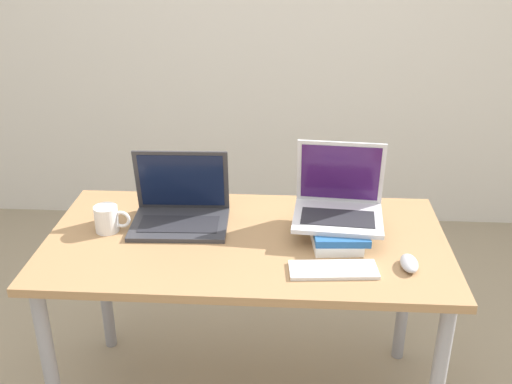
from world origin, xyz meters
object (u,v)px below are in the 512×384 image
laptop_left (180,209)px  wireless_keyboard (333,270)px  mug (108,219)px  book_stack (336,230)px  laptop_on_books (339,203)px  mouse (409,263)px

laptop_left → wireless_keyboard: 0.63m
laptop_left → mug: bearing=-161.6°
book_stack → mug: mug is taller
laptop_on_books → wireless_keyboard: 0.30m
wireless_keyboard → laptop_on_books: bearing=84.2°
mug → laptop_left: bearing=18.4°
laptop_on_books → wireless_keyboard: laptop_on_books is taller
laptop_on_books → mug: size_ratio=2.55×
laptop_on_books → mouse: (0.22, -0.24, -0.09)m
book_stack → wireless_keyboard: size_ratio=1.00×
mug → wireless_keyboard: bearing=-15.7°
laptop_left → mug: laptop_left is taller
book_stack → laptop_on_books: 0.10m
laptop_left → mouse: bearing=-18.8°
mouse → mug: 1.05m
book_stack → mouse: (0.22, -0.19, -0.01)m
mouse → mug: (-1.04, 0.19, 0.03)m
laptop_left → laptop_on_books: laptop_on_books is taller
wireless_keyboard → mouse: bearing=8.5°
laptop_left → book_stack: size_ratio=1.24×
laptop_on_books → mug: bearing=-176.1°
laptop_on_books → mouse: 0.34m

